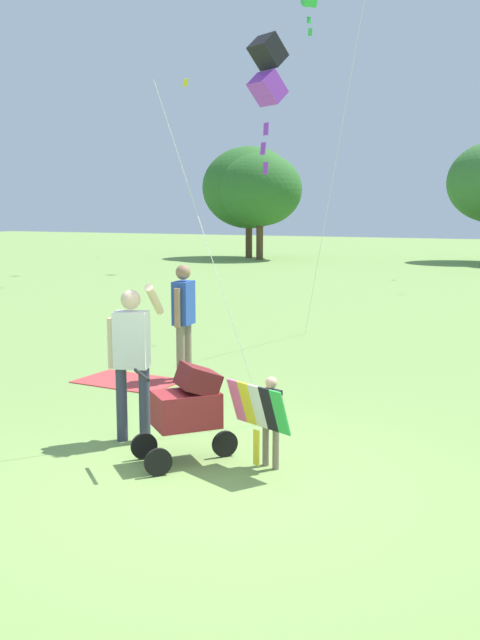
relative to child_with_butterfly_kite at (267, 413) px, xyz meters
The scene contains 7 objects.
ground_plane 0.82m from the child_with_butterfly_kite, 111.86° to the right, with size 120.00×120.00×0.00m, color #75994C.
child_with_butterfly_kite is the anchor object (origin of this frame).
person_adult_flyer 1.76m from the child_with_butterfly_kite, behind, with size 0.56×0.62×1.79m.
stroller 0.82m from the child_with_butterfly_kite, 166.96° to the right, with size 0.94×1.01×1.03m.
kite_adult_black 3.84m from the child_with_butterfly_kite, 114.89° to the left, with size 1.04×1.34×4.51m.
person_sitting_far 3.92m from the child_with_butterfly_kite, 132.87° to the left, with size 0.29×0.56×1.76m.
picnic_blanket 4.19m from the child_with_butterfly_kite, 144.44° to the left, with size 1.48×0.96×0.02m, color #CC3D3D.
Camera 1 is at (3.00, -5.73, 2.57)m, focal length 40.14 mm.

